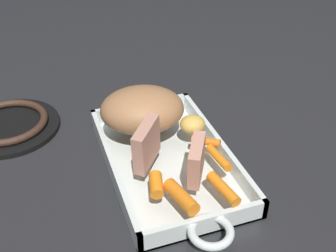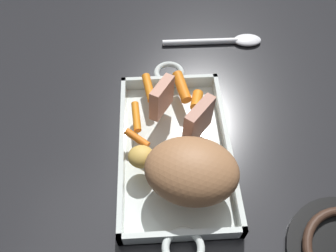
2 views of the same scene
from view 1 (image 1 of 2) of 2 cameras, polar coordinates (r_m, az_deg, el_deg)
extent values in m
plane|color=#232326|center=(0.77, -0.09, -5.31)|extent=(2.32, 2.32, 0.00)
cube|color=silver|center=(0.77, -0.09, -5.06)|extent=(0.35, 0.21, 0.01)
cube|color=silver|center=(0.79, 6.79, -2.73)|extent=(0.35, 0.01, 0.04)
cube|color=silver|center=(0.74, -7.48, -5.84)|extent=(0.35, 0.01, 0.04)
cube|color=silver|center=(0.64, 4.98, -13.21)|extent=(0.01, 0.21, 0.04)
cube|color=silver|center=(0.89, -3.66, 2.22)|extent=(0.01, 0.21, 0.04)
torus|color=silver|center=(0.62, 5.81, -13.99)|extent=(0.07, 0.07, 0.01)
torus|color=silver|center=(0.90, -4.06, 3.40)|extent=(0.07, 0.07, 0.01)
ellipsoid|color=#9E6B44|center=(0.78, -3.50, 2.26)|extent=(0.15, 0.18, 0.08)
cube|color=tan|center=(0.67, 3.88, -4.65)|extent=(0.07, 0.05, 0.07)
cube|color=tan|center=(0.70, -2.93, -2.48)|extent=(0.07, 0.07, 0.08)
cylinder|color=orange|center=(0.66, 7.48, -8.38)|extent=(0.07, 0.03, 0.02)
cylinder|color=orange|center=(0.72, 6.86, -4.27)|extent=(0.07, 0.02, 0.02)
cylinder|color=orange|center=(0.64, 1.77, -9.52)|extent=(0.08, 0.04, 0.03)
cylinder|color=orange|center=(0.76, 5.14, -2.06)|extent=(0.04, 0.05, 0.02)
cylinder|color=orange|center=(0.66, -1.62, -7.92)|extent=(0.05, 0.03, 0.02)
ellipsoid|color=gold|center=(0.78, 3.33, 0.24)|extent=(0.05, 0.05, 0.03)
cylinder|color=black|center=(0.91, -20.70, -0.12)|extent=(0.20, 0.20, 0.01)
torus|color=#382319|center=(0.91, -20.86, 0.54)|extent=(0.16, 0.16, 0.02)
camera|label=2|loc=(0.92, -6.39, 38.18)|focal=35.10mm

